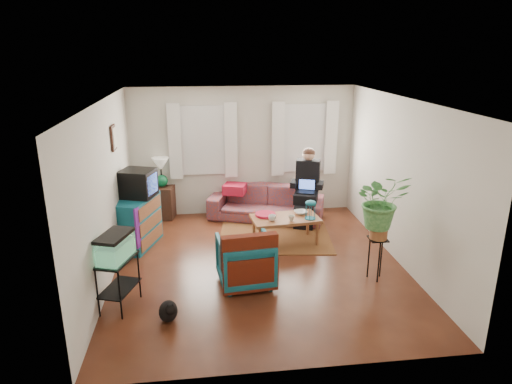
{
  "coord_description": "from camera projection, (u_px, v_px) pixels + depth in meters",
  "views": [
    {
      "loc": [
        -0.87,
        -6.52,
        3.33
      ],
      "look_at": [
        0.0,
        0.4,
        1.1
      ],
      "focal_mm": 32.0,
      "sensor_mm": 36.0,
      "label": 1
    }
  ],
  "objects": [
    {
      "name": "bowl",
      "position": [
        301.0,
        212.0,
        8.12
      ],
      "size": [
        0.25,
        0.25,
        0.06
      ],
      "primitive_type": "imported",
      "rotation": [
        0.0,
        0.0,
        0.1
      ],
      "color": "white",
      "rests_on": "coffee_table"
    },
    {
      "name": "picture_frame",
      "position": [
        114.0,
        138.0,
        7.23
      ],
      "size": [
        0.04,
        0.32,
        0.4
      ],
      "primitive_type": "cube",
      "color": "#3D2616",
      "rests_on": "wall_left"
    },
    {
      "name": "crt_tv",
      "position": [
        138.0,
        183.0,
        7.75
      ],
      "size": [
        0.67,
        0.63,
        0.47
      ],
      "primitive_type": "cube",
      "rotation": [
        0.0,
        0.0,
        -0.33
      ],
      "color": "black",
      "rests_on": "dresser"
    },
    {
      "name": "table_lamp",
      "position": [
        161.0,
        173.0,
        9.05
      ],
      "size": [
        0.39,
        0.39,
        0.6
      ],
      "primitive_type": null,
      "rotation": [
        0.0,
        0.0,
        -0.18
      ],
      "color": "white",
      "rests_on": "side_table"
    },
    {
      "name": "aquarium_stand",
      "position": [
        119.0,
        283.0,
        6.02
      ],
      "size": [
        0.53,
        0.7,
        0.69
      ],
      "primitive_type": "cube",
      "rotation": [
        0.0,
        0.0,
        -0.33
      ],
      "color": "black",
      "rests_on": "floor"
    },
    {
      "name": "coffee_table",
      "position": [
        285.0,
        230.0,
        8.04
      ],
      "size": [
        1.22,
        0.75,
        0.48
      ],
      "primitive_type": "cube",
      "rotation": [
        0.0,
        0.0,
        0.1
      ],
      "color": "olive",
      "rests_on": "floor"
    },
    {
      "name": "cup_a",
      "position": [
        272.0,
        218.0,
        7.79
      ],
      "size": [
        0.14,
        0.14,
        0.1
      ],
      "primitive_type": "imported",
      "rotation": [
        0.0,
        0.0,
        0.1
      ],
      "color": "white",
      "rests_on": "coffee_table"
    },
    {
      "name": "snack_tray",
      "position": [
        265.0,
        215.0,
        8.04
      ],
      "size": [
        0.39,
        0.39,
        0.04
      ],
      "primitive_type": "cylinder",
      "rotation": [
        0.0,
        0.0,
        0.1
      ],
      "color": "#B21414",
      "rests_on": "coffee_table"
    },
    {
      "name": "curtains_left",
      "position": [
        203.0,
        141.0,
        8.98
      ],
      "size": [
        1.36,
        0.06,
        1.5
      ],
      "primitive_type": "cube",
      "color": "white",
      "rests_on": "wall_back"
    },
    {
      "name": "window_right",
      "position": [
        304.0,
        138.0,
        9.3
      ],
      "size": [
        1.08,
        0.04,
        1.38
      ],
      "primitive_type": "cube",
      "color": "white",
      "rests_on": "wall_back"
    },
    {
      "name": "armchair",
      "position": [
        245.0,
        259.0,
        6.62
      ],
      "size": [
        0.84,
        0.79,
        0.79
      ],
      "primitive_type": "imported",
      "rotation": [
        0.0,
        0.0,
        3.25
      ],
      "color": "#125F71",
      "rests_on": "floor"
    },
    {
      "name": "serape_throw",
      "position": [
        250.0,
        257.0,
        6.29
      ],
      "size": [
        0.8,
        0.27,
        0.65
      ],
      "primitive_type": "cube",
      "rotation": [
        0.0,
        0.0,
        0.11
      ],
      "color": "#9E0A0A",
      "rests_on": "armchair"
    },
    {
      "name": "window_left",
      "position": [
        203.0,
        140.0,
        9.06
      ],
      "size": [
        1.08,
        0.04,
        1.38
      ],
      "primitive_type": "cube",
      "color": "white",
      "rests_on": "wall_back"
    },
    {
      "name": "floor",
      "position": [
        259.0,
        265.0,
        7.28
      ],
      "size": [
        4.5,
        5.0,
        0.01
      ],
      "primitive_type": "cube",
      "color": "#4F2B14",
      "rests_on": "ground"
    },
    {
      "name": "aquarium",
      "position": [
        115.0,
        247.0,
        5.86
      ],
      "size": [
        0.48,
        0.64,
        0.37
      ],
      "primitive_type": "cube",
      "rotation": [
        0.0,
        0.0,
        -0.33
      ],
      "color": "#7FD899",
      "rests_on": "aquarium_stand"
    },
    {
      "name": "seated_person",
      "position": [
        307.0,
        189.0,
        8.9
      ],
      "size": [
        0.76,
        0.84,
        1.34
      ],
      "primitive_type": null,
      "rotation": [
        0.0,
        0.0,
        -0.34
      ],
      "color": "black",
      "rests_on": "sofa"
    },
    {
      "name": "ceiling",
      "position": [
        260.0,
        100.0,
        6.49
      ],
      "size": [
        4.5,
        5.0,
        0.01
      ],
      "primitive_type": "cube",
      "color": "white",
      "rests_on": "wall_back"
    },
    {
      "name": "potted_plant",
      "position": [
        381.0,
        209.0,
        6.53
      ],
      "size": [
        0.77,
        0.67,
        0.83
      ],
      "primitive_type": "imported",
      "rotation": [
        0.0,
        0.0,
        -0.03
      ],
      "color": "#599947",
      "rests_on": "plant_stand"
    },
    {
      "name": "cup_b",
      "position": [
        291.0,
        218.0,
        7.79
      ],
      "size": [
        0.12,
        0.12,
        0.1
      ],
      "primitive_type": "imported",
      "rotation": [
        0.0,
        0.0,
        0.1
      ],
      "color": "beige",
      "rests_on": "coffee_table"
    },
    {
      "name": "side_table",
      "position": [
        163.0,
        202.0,
        9.23
      ],
      "size": [
        0.52,
        0.52,
        0.66
      ],
      "primitive_type": "cube",
      "rotation": [
        0.0,
        0.0,
        -0.18
      ],
      "color": "#371F14",
      "rests_on": "floor"
    },
    {
      "name": "black_cat",
      "position": [
        168.0,
        309.0,
        5.77
      ],
      "size": [
        0.33,
        0.42,
        0.31
      ],
      "primitive_type": "ellipsoid",
      "rotation": [
        0.0,
        0.0,
        0.28
      ],
      "color": "black",
      "rests_on": "floor"
    },
    {
      "name": "wall_left",
      "position": [
        106.0,
        193.0,
        6.62
      ],
      "size": [
        0.01,
        5.0,
        2.6
      ],
      "primitive_type": "cube",
      "color": "silver",
      "rests_on": "floor"
    },
    {
      "name": "plant_stand",
      "position": [
        376.0,
        259.0,
        6.76
      ],
      "size": [
        0.29,
        0.29,
        0.66
      ],
      "primitive_type": "cube",
      "rotation": [
        0.0,
        0.0,
        -0.03
      ],
      "color": "black",
      "rests_on": "floor"
    },
    {
      "name": "wall_back",
      "position": [
        243.0,
        151.0,
        9.25
      ],
      "size": [
        4.5,
        0.01,
        2.6
      ],
      "primitive_type": "cube",
      "color": "silver",
      "rests_on": "floor"
    },
    {
      "name": "sofa",
      "position": [
        266.0,
        198.0,
        9.14
      ],
      "size": [
        2.41,
        1.59,
        0.88
      ],
      "primitive_type": "imported",
      "rotation": [
        0.0,
        0.0,
        -0.34
      ],
      "color": "brown",
      "rests_on": "floor"
    },
    {
      "name": "dresser",
      "position": [
        137.0,
        222.0,
        7.87
      ],
      "size": [
        0.78,
        1.08,
        0.88
      ],
      "primitive_type": "cube",
      "rotation": [
        0.0,
        0.0,
        -0.33
      ],
      "color": "#135D72",
      "rests_on": "floor"
    },
    {
      "name": "birdcage",
      "position": [
        311.0,
        210.0,
        7.85
      ],
      "size": [
        0.21,
        0.21,
        0.34
      ],
      "primitive_type": null,
      "rotation": [
        0.0,
        0.0,
        0.1
      ],
      "color": "#115B6B",
      "rests_on": "coffee_table"
    },
    {
      "name": "area_rug",
      "position": [
        275.0,
        236.0,
        8.37
      ],
      "size": [
        2.18,
        1.83,
        0.01
      ],
      "primitive_type": "cube",
      "rotation": [
        0.0,
        0.0,
        -0.12
      ],
      "color": "maroon",
      "rests_on": "floor"
    },
    {
      "name": "curtains_right",
      "position": [
        305.0,
        139.0,
        9.23
      ],
      "size": [
        1.36,
        0.06,
        1.5
      ],
      "primitive_type": "cube",
      "color": "white",
      "rests_on": "wall_back"
    },
    {
      "name": "wall_front",
      "position": [
        293.0,
        261.0,
        4.52
      ],
      "size": [
        4.5,
        0.01,
        2.6
      ],
      "primitive_type": "cube",
      "color": "silver",
      "rests_on": "floor"
    },
    {
      "name": "wall_right",
      "position": [
        401.0,
        182.0,
        7.15
      ],
      "size": [
        0.01,
        5.0,
        2.6
      ],
      "primitive_type": "cube",
      "color": "silver",
      "rests_on": "floor"
    }
  ]
}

